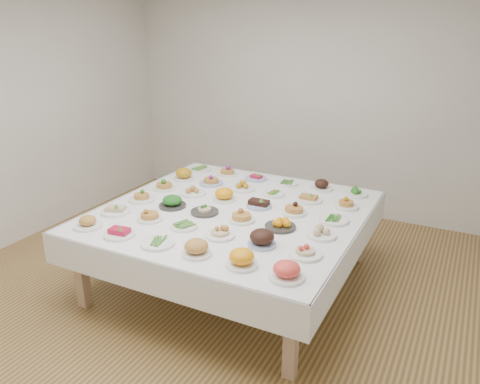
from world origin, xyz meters
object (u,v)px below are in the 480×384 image
at_px(dish_0, 88,221).
at_px(dish_35, 355,191).
at_px(display_table, 233,216).
at_px(dish_18, 164,184).

height_order(dish_0, dish_35, dish_0).
distance_m(display_table, dish_35, 1.30).
bearing_deg(display_table, dish_35, 45.13).
xyz_separation_m(dish_0, dish_18, (0.01, 1.09, 0.01)).
distance_m(dish_0, dish_18, 1.09).
relative_size(display_table, dish_35, 9.58).
distance_m(display_table, dish_0, 1.29).
relative_size(display_table, dish_0, 9.81).
bearing_deg(dish_35, display_table, -134.87).
bearing_deg(dish_35, dish_0, -135.06).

